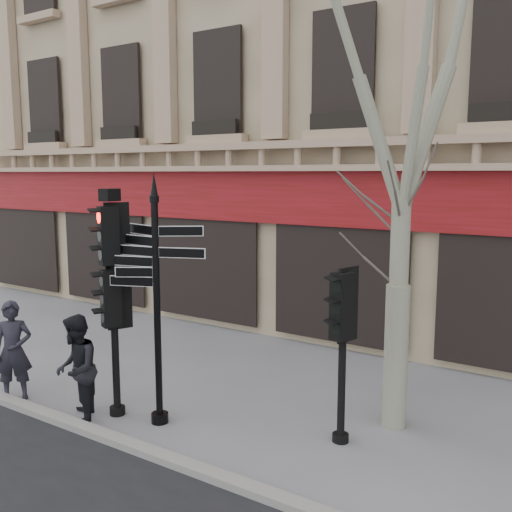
% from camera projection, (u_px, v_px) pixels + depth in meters
% --- Properties ---
extents(ground, '(80.00, 80.00, 0.00)m').
position_uv_depth(ground, '(212.00, 424.00, 9.59)').
color(ground, slate).
rests_on(ground, ground).
extents(kerb, '(80.00, 0.25, 0.12)m').
position_uv_depth(kerb, '(154.00, 454.00, 8.43)').
color(kerb, gray).
rests_on(kerb, ground).
extents(building, '(28.00, 15.52, 18.00)m').
position_uv_depth(building, '(443.00, 25.00, 18.62)').
color(building, '#988565').
rests_on(building, ground).
extents(fingerpost, '(2.07, 2.07, 4.19)m').
position_uv_depth(fingerpost, '(156.00, 258.00, 9.24)').
color(fingerpost, black).
rests_on(fingerpost, ground).
extents(traffic_signal_main, '(0.52, 0.46, 3.93)m').
position_uv_depth(traffic_signal_main, '(113.00, 275.00, 9.61)').
color(traffic_signal_main, black).
rests_on(traffic_signal_main, ground).
extents(traffic_signal_secondary, '(0.51, 0.42, 2.71)m').
position_uv_depth(traffic_signal_secondary, '(343.00, 325.00, 8.68)').
color(traffic_signal_secondary, black).
rests_on(traffic_signal_secondary, ground).
extents(plane_tree, '(3.48, 3.48, 9.25)m').
position_uv_depth(plane_tree, '(408.00, 18.00, 8.58)').
color(plane_tree, gray).
rests_on(plane_tree, ground).
extents(pedestrian_a, '(0.81, 0.79, 1.87)m').
position_uv_depth(pedestrian_a, '(13.00, 351.00, 10.50)').
color(pedestrian_a, black).
rests_on(pedestrian_a, ground).
extents(pedestrian_b, '(1.12, 1.13, 1.84)m').
position_uv_depth(pedestrian_b, '(76.00, 369.00, 9.57)').
color(pedestrian_b, black).
rests_on(pedestrian_b, ground).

